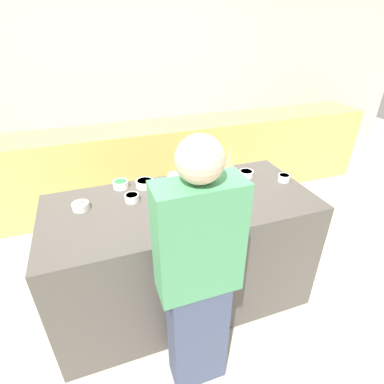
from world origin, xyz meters
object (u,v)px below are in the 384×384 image
Objects in this scene: candy_bowl_near_tray_left at (284,178)px; candy_bowl_far_right at (121,184)px; candy_bowl_beside_tree at (246,173)px; person at (198,278)px; candy_bowl_near_tray_right at (81,206)px; decorative_tree at (229,169)px; gingerbread_house at (209,190)px; baking_tray at (208,206)px; candy_bowl_center_rear at (212,180)px; candy_bowl_far_left at (132,198)px; candy_bowl_behind_tray at (145,183)px.

candy_bowl_near_tray_left is 1.24m from candy_bowl_far_right.
candy_bowl_beside_tree is 0.07× the size of person.
decorative_tree is at bearing -7.09° from candy_bowl_near_tray_right.
decorative_tree is 4.12× the size of candy_bowl_near_tray_left.
gingerbread_house reaches higher than candy_bowl_near_tray_left.
baking_tray is 1.07× the size of decorative_tree.
gingerbread_house is at bearing -41.47° from candy_bowl_far_right.
candy_bowl_near_tray_left is at bearing 34.24° from person.
candy_bowl_near_tray_left reaches higher than candy_bowl_center_rear.
gingerbread_house reaches higher than candy_bowl_beside_tree.
gingerbread_house reaches higher than candy_bowl_far_right.
person reaches higher than baking_tray.
candy_bowl_near_tray_right is 0.07× the size of person.
candy_bowl_center_rear is at bearing 102.18° from decorative_tree.
candy_bowl_far_left and candy_bowl_near_tray_left have the same top height.
person is (0.08, -0.91, -0.12)m from candy_bowl_behind_tray.
baking_tray is at bearing -16.88° from candy_bowl_near_tray_right.
candy_bowl_near_tray_left is at bearing 11.63° from baking_tray.
candy_bowl_far_right is 0.18m from candy_bowl_behind_tray.
baking_tray is at bearing -154.50° from gingerbread_house.
candy_bowl_beside_tree is 0.80m from candy_bowl_behind_tray.
candy_bowl_center_rear reaches higher than baking_tray.
candy_bowl_center_rear is (-0.04, 0.18, -0.16)m from decorative_tree.
candy_bowl_behind_tray is (0.46, 0.17, 0.00)m from candy_bowl_near_tray_right.
candy_bowl_near_tray_right is 1.22× the size of candy_bowl_near_tray_left.
candy_bowl_far_left is 0.88× the size of candy_bowl_far_right.
candy_bowl_near_tray_left is (0.68, 0.14, 0.02)m from baking_tray.
candy_bowl_near_tray_left is 0.29m from candy_bowl_beside_tree.
decorative_tree is at bearing -142.94° from candy_bowl_beside_tree.
candy_bowl_far_left is at bearing -173.73° from candy_bowl_center_rear.
candy_bowl_near_tray_right is at bearing 176.07° from candy_bowl_near_tray_left.
candy_bowl_near_tray_right is at bearing 163.12° from baking_tray.
candy_bowl_far_right is at bearing 167.15° from candy_bowl_center_rear.
candy_bowl_beside_tree is at bearing 34.62° from baking_tray.
person reaches higher than candy_bowl_far_right.
candy_bowl_beside_tree is 0.85× the size of candy_bowl_behind_tray.
candy_bowl_far_left is 0.87× the size of candy_bowl_beside_tree.
candy_bowl_behind_tray is 0.92m from person.
candy_bowl_far_right is at bearing 101.65° from candy_bowl_far_left.
decorative_tree is at bearing -9.71° from candy_bowl_far_left.
person is at bearing -126.34° from decorative_tree.
candy_bowl_near_tray_right reaches higher than baking_tray.
candy_bowl_center_rear is at bearing -12.85° from candy_bowl_far_right.
candy_bowl_far_right is at bearing 104.77° from person.
gingerbread_house reaches higher than candy_bowl_center_rear.
decorative_tree is 3.76× the size of candy_bowl_far_left.
candy_bowl_beside_tree is at bearing 48.82° from person.
person is at bearing -84.93° from candy_bowl_behind_tray.
baking_tray is 0.52m from candy_bowl_far_left.
candy_bowl_behind_tray is (0.17, -0.04, -0.00)m from candy_bowl_far_right.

